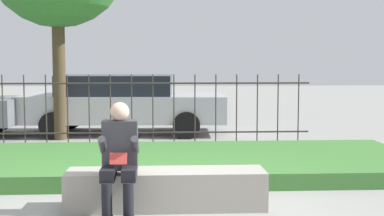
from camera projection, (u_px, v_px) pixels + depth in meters
The scene contains 6 objects.
ground_plane at pixel (147, 208), 6.13m from camera, with size 60.00×60.00×0.00m, color gray.
stone_bench at pixel (166, 191), 6.13m from camera, with size 2.27×0.55×0.44m.
person_seated_reader at pixel (120, 155), 5.75m from camera, with size 0.42×0.73×1.24m.
grass_berm at pixel (151, 163), 8.25m from camera, with size 8.17×2.89×0.23m.
iron_fence at pixel (153, 109), 10.42m from camera, with size 6.17×0.03×1.42m.
car_parked_center at pixel (122, 102), 12.39m from camera, with size 4.71×2.14×1.36m.
Camera 1 is at (0.18, -6.02, 1.69)m, focal length 50.00 mm.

